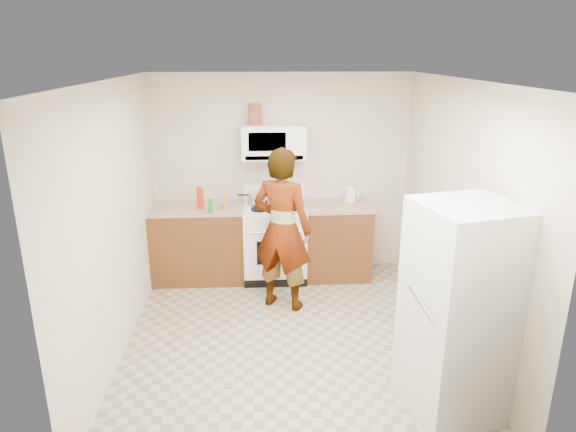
{
  "coord_description": "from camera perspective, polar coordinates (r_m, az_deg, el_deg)",
  "views": [
    {
      "loc": [
        -0.28,
        -4.51,
        2.74
      ],
      "look_at": [
        0.01,
        0.55,
        1.1
      ],
      "focal_mm": 32.0,
      "sensor_mm": 36.0,
      "label": 1
    }
  ],
  "objects": [
    {
      "name": "floor",
      "position": [
        5.29,
        0.23,
        -13.32
      ],
      "size": [
        3.6,
        3.6,
        0.0
      ],
      "primitive_type": "plane",
      "color": "gray",
      "rests_on": "ground"
    },
    {
      "name": "back_wall",
      "position": [
        6.48,
        -0.74,
        4.61
      ],
      "size": [
        3.2,
        0.02,
        2.5
      ],
      "primitive_type": "cube",
      "color": "beige",
      "rests_on": "floor"
    },
    {
      "name": "fridge",
      "position": [
        4.19,
        18.54,
        -9.96
      ],
      "size": [
        0.84,
        0.84,
        1.7
      ],
      "primitive_type": "cube",
      "rotation": [
        0.0,
        0.0,
        0.23
      ],
      "color": "white",
      "rests_on": "floor"
    },
    {
      "name": "broom",
      "position": [
        5.99,
        14.77,
        -3.77
      ],
      "size": [
        0.17,
        0.22,
        1.16
      ],
      "primitive_type": "cylinder",
      "rotation": [
        0.14,
        -0.14,
        0.16
      ],
      "color": "white",
      "rests_on": "floor"
    },
    {
      "name": "cabinet_left",
      "position": [
        6.47,
        -9.85,
        -3.11
      ],
      "size": [
        1.12,
        0.62,
        0.9
      ],
      "primitive_type": "cube",
      "color": "#612B17",
      "rests_on": "floor"
    },
    {
      "name": "microwave",
      "position": [
        6.21,
        -1.61,
        8.26
      ],
      "size": [
        0.76,
        0.38,
        0.4
      ],
      "primitive_type": "cube",
      "color": "white",
      "rests_on": "back_wall"
    },
    {
      "name": "tray",
      "position": [
        6.13,
        -0.11,
        0.96
      ],
      "size": [
        0.29,
        0.24,
        0.05
      ],
      "primitive_type": "cube",
      "rotation": [
        0.0,
        0.0,
        0.37
      ],
      "color": "silver",
      "rests_on": "gas_range"
    },
    {
      "name": "jug",
      "position": [
        6.21,
        -3.68,
        11.21
      ],
      "size": [
        0.16,
        0.16,
        0.24
      ],
      "primitive_type": "cube",
      "rotation": [
        0.0,
        0.0,
        0.16
      ],
      "color": "brown",
      "rests_on": "microwave"
    },
    {
      "name": "cabinet_right",
      "position": [
        6.49,
        5.42,
        -2.83
      ],
      "size": [
        0.8,
        0.62,
        0.9
      ],
      "primitive_type": "cube",
      "color": "#612B17",
      "rests_on": "floor"
    },
    {
      "name": "saucepan",
      "position": [
        6.32,
        -3.5,
        2.03
      ],
      "size": [
        0.29,
        0.29,
        0.12
      ],
      "primitive_type": "cylinder",
      "rotation": [
        0.0,
        0.0,
        -0.41
      ],
      "color": "silver",
      "rests_on": "gas_range"
    },
    {
      "name": "right_wall",
      "position": [
        5.11,
        18.35,
        -0.0
      ],
      "size": [
        0.02,
        3.6,
        2.5
      ],
      "primitive_type": "cube",
      "color": "beige",
      "rests_on": "floor"
    },
    {
      "name": "counter_left",
      "position": [
        6.32,
        -10.07,
        0.85
      ],
      "size": [
        1.14,
        0.64,
        0.03
      ],
      "primitive_type": "cube",
      "color": "tan",
      "rests_on": "cabinet_left"
    },
    {
      "name": "bottle_hot_sauce",
      "position": [
        6.16,
        -6.93,
        1.51
      ],
      "size": [
        0.07,
        0.07,
        0.16
      ],
      "primitive_type": "cylinder",
      "rotation": [
        0.0,
        0.0,
        0.4
      ],
      "color": "orange",
      "rests_on": "counter_left"
    },
    {
      "name": "gas_range",
      "position": [
        6.41,
        -1.48,
        -2.71
      ],
      "size": [
        0.76,
        0.65,
        1.13
      ],
      "color": "white",
      "rests_on": "floor"
    },
    {
      "name": "pot_lid",
      "position": [
        6.24,
        -6.82,
        1.01
      ],
      "size": [
        0.27,
        0.27,
        0.01
      ],
      "primitive_type": "cylinder",
      "rotation": [
        0.0,
        0.0,
        -0.14
      ],
      "color": "silver",
      "rests_on": "counter_left"
    },
    {
      "name": "person",
      "position": [
        5.52,
        -0.65,
        -1.54
      ],
      "size": [
        0.78,
        0.67,
        1.8
      ],
      "primitive_type": "imported",
      "rotation": [
        0.0,
        0.0,
        2.71
      ],
      "color": "tan",
      "rests_on": "floor"
    },
    {
      "name": "kettle",
      "position": [
        6.48,
        6.97,
        2.38
      ],
      "size": [
        0.16,
        0.16,
        0.17
      ],
      "primitive_type": "cylinder",
      "rotation": [
        0.0,
        0.0,
        0.13
      ],
      "color": "white",
      "rests_on": "counter_right"
    },
    {
      "name": "bottle_green_cap",
      "position": [
        6.02,
        -8.61,
        1.11
      ],
      "size": [
        0.07,
        0.07,
        0.17
      ],
      "primitive_type": "cylinder",
      "rotation": [
        0.0,
        0.0,
        0.25
      ],
      "color": "#167E1C",
      "rests_on": "counter_left"
    },
    {
      "name": "counter_right",
      "position": [
        6.34,
        5.54,
        1.13
      ],
      "size": [
        0.82,
        0.64,
        0.03
      ],
      "primitive_type": "cube",
      "color": "tan",
      "rests_on": "cabinet_right"
    },
    {
      "name": "bottle_spray",
      "position": [
        6.21,
        -9.72,
        2.0
      ],
      "size": [
        0.09,
        0.09,
        0.26
      ],
      "primitive_type": "cylinder",
      "rotation": [
        0.0,
        0.0,
        -0.21
      ],
      "color": "#B32A0D",
      "rests_on": "counter_left"
    }
  ]
}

